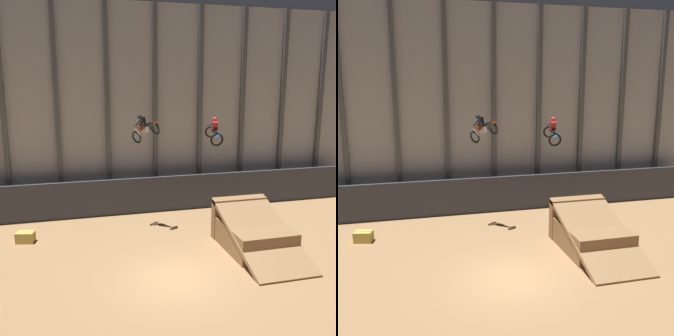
# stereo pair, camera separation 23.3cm
# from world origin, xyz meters

# --- Properties ---
(ground_plane) EXTENTS (60.00, 60.00, 0.00)m
(ground_plane) POSITION_xyz_m (0.00, 0.00, 0.00)
(ground_plane) COLOR #9E754C
(arena_back_wall) EXTENTS (32.00, 0.40, 12.98)m
(arena_back_wall) POSITION_xyz_m (-0.00, 10.37, 6.49)
(arena_back_wall) COLOR #A3A8B2
(arena_back_wall) RESTS_ON ground_plane
(lower_barrier) EXTENTS (31.36, 0.20, 2.28)m
(lower_barrier) POSITION_xyz_m (0.00, 8.96, 1.14)
(lower_barrier) COLOR #383D47
(lower_barrier) RESTS_ON ground_plane
(dirt_ramp) EXTENTS (2.98, 5.55, 2.28)m
(dirt_ramp) POSITION_xyz_m (4.62, 2.27, 0.76)
(dirt_ramp) COLOR #966F48
(dirt_ramp) RESTS_ON ground_plane
(rider_bike_left_air) EXTENTS (1.66, 1.74, 1.66)m
(rider_bike_left_air) POSITION_xyz_m (0.07, 6.57, 5.64)
(rider_bike_left_air) COLOR black
(rider_bike_right_air) EXTENTS (0.93, 1.87, 1.59)m
(rider_bike_right_air) POSITION_xyz_m (3.86, 5.80, 5.44)
(rider_bike_right_air) COLOR black
(traffic_cone_near_ramp) EXTENTS (0.36, 0.36, 0.58)m
(traffic_cone_near_ramp) POSITION_xyz_m (6.11, 4.69, 0.28)
(traffic_cone_near_ramp) COLOR black
(traffic_cone_near_ramp) RESTS_ON ground_plane
(hay_bale_trackside) EXTENTS (1.01, 0.79, 0.57)m
(hay_bale_trackside) POSITION_xyz_m (-6.44, 5.80, 0.28)
(hay_bale_trackside) COLOR #CCB751
(hay_bale_trackside) RESTS_ON ground_plane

